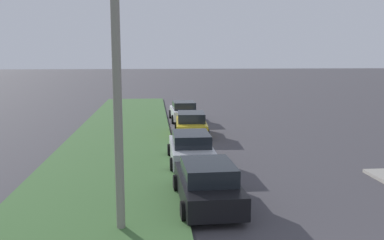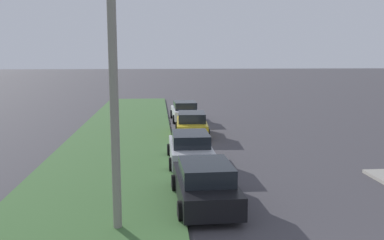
{
  "view_description": "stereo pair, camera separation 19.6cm",
  "coord_description": "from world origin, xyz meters",
  "px_view_note": "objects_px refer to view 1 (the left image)",
  "views": [
    {
      "loc": [
        -6.0,
        5.86,
        4.87
      ],
      "look_at": [
        15.1,
        3.89,
        1.54
      ],
      "focal_mm": 38.24,
      "sensor_mm": 36.0,
      "label": 1
    },
    {
      "loc": [
        -6.02,
        5.67,
        4.87
      ],
      "look_at": [
        15.1,
        3.89,
        1.54
      ],
      "focal_mm": 38.24,
      "sensor_mm": 36.0,
      "label": 2
    }
  ],
  "objects_px": {
    "parked_car_white": "(184,111)",
    "streetlight": "(130,74)",
    "parked_car_black": "(207,184)",
    "parked_car_silver": "(191,148)",
    "parked_car_yellow": "(191,124)"
  },
  "relations": [
    {
      "from": "parked_car_white",
      "to": "parked_car_black",
      "type": "bearing_deg",
      "value": 176.69
    },
    {
      "from": "parked_car_silver",
      "to": "parked_car_black",
      "type": "bearing_deg",
      "value": -179.45
    },
    {
      "from": "parked_car_black",
      "to": "parked_car_silver",
      "type": "bearing_deg",
      "value": -1.02
    },
    {
      "from": "parked_car_silver",
      "to": "parked_car_white",
      "type": "distance_m",
      "value": 12.61
    },
    {
      "from": "parked_car_silver",
      "to": "parked_car_yellow",
      "type": "bearing_deg",
      "value": -5.54
    },
    {
      "from": "parked_car_silver",
      "to": "parked_car_yellow",
      "type": "distance_m",
      "value": 6.67
    },
    {
      "from": "parked_car_black",
      "to": "streetlight",
      "type": "relative_size",
      "value": 0.58
    },
    {
      "from": "parked_car_black",
      "to": "parked_car_white",
      "type": "height_order",
      "value": "same"
    },
    {
      "from": "parked_car_black",
      "to": "parked_car_silver",
      "type": "xyz_separation_m",
      "value": [
        5.22,
        0.07,
        0.0
      ]
    },
    {
      "from": "parked_car_white",
      "to": "streetlight",
      "type": "relative_size",
      "value": 0.58
    },
    {
      "from": "parked_car_white",
      "to": "streetlight",
      "type": "bearing_deg",
      "value": 170.04
    },
    {
      "from": "parked_car_black",
      "to": "parked_car_white",
      "type": "relative_size",
      "value": 1.0
    },
    {
      "from": "streetlight",
      "to": "parked_car_yellow",
      "type": "bearing_deg",
      "value": -11.98
    },
    {
      "from": "parked_car_black",
      "to": "parked_car_white",
      "type": "distance_m",
      "value": 17.82
    },
    {
      "from": "parked_car_yellow",
      "to": "parked_car_white",
      "type": "bearing_deg",
      "value": 3.33
    }
  ]
}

